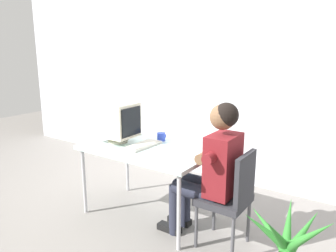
{
  "coord_description": "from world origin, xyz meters",
  "views": [
    {
      "loc": [
        1.97,
        -2.5,
        1.73
      ],
      "look_at": [
        0.24,
        0.0,
        1.0
      ],
      "focal_mm": 35.39,
      "sensor_mm": 36.0,
      "label": 1
    }
  ],
  "objects_px": {
    "desk": "(148,152)",
    "office_chair": "(231,195)",
    "crt_monitor": "(117,120)",
    "desk_mug": "(161,137)",
    "person_seated": "(211,167)",
    "keyboard": "(143,145)"
  },
  "relations": [
    {
      "from": "office_chair",
      "to": "crt_monitor",
      "type": "bearing_deg",
      "value": 179.4
    },
    {
      "from": "desk_mug",
      "to": "keyboard",
      "type": "bearing_deg",
      "value": -93.94
    },
    {
      "from": "desk",
      "to": "keyboard",
      "type": "height_order",
      "value": "keyboard"
    },
    {
      "from": "keyboard",
      "to": "desk_mug",
      "type": "relative_size",
      "value": 4.34
    },
    {
      "from": "desk",
      "to": "office_chair",
      "type": "bearing_deg",
      "value": -2.92
    },
    {
      "from": "crt_monitor",
      "to": "office_chair",
      "type": "distance_m",
      "value": 1.39
    },
    {
      "from": "keyboard",
      "to": "office_chair",
      "type": "distance_m",
      "value": 1.01
    },
    {
      "from": "crt_monitor",
      "to": "keyboard",
      "type": "relative_size",
      "value": 0.97
    },
    {
      "from": "crt_monitor",
      "to": "office_chair",
      "type": "relative_size",
      "value": 0.47
    },
    {
      "from": "crt_monitor",
      "to": "person_seated",
      "type": "xyz_separation_m",
      "value": [
        1.11,
        -0.01,
        -0.28
      ]
    },
    {
      "from": "crt_monitor",
      "to": "desk_mug",
      "type": "height_order",
      "value": "crt_monitor"
    },
    {
      "from": "desk",
      "to": "desk_mug",
      "type": "distance_m",
      "value": 0.29
    },
    {
      "from": "keyboard",
      "to": "person_seated",
      "type": "xyz_separation_m",
      "value": [
        0.78,
        -0.03,
        -0.05
      ]
    },
    {
      "from": "keyboard",
      "to": "desk_mug",
      "type": "xyz_separation_m",
      "value": [
        0.02,
        0.29,
        0.03
      ]
    },
    {
      "from": "desk",
      "to": "office_chair",
      "type": "xyz_separation_m",
      "value": [
        0.93,
        -0.05,
        -0.2
      ]
    },
    {
      "from": "desk",
      "to": "keyboard",
      "type": "bearing_deg",
      "value": -158.36
    },
    {
      "from": "keyboard",
      "to": "desk_mug",
      "type": "bearing_deg",
      "value": 86.06
    },
    {
      "from": "desk",
      "to": "office_chair",
      "type": "relative_size",
      "value": 1.47
    },
    {
      "from": "keyboard",
      "to": "person_seated",
      "type": "relative_size",
      "value": 0.33
    },
    {
      "from": "person_seated",
      "to": "desk",
      "type": "bearing_deg",
      "value": 176.32
    },
    {
      "from": "crt_monitor",
      "to": "keyboard",
      "type": "bearing_deg",
      "value": 2.7
    },
    {
      "from": "desk",
      "to": "office_chair",
      "type": "height_order",
      "value": "office_chair"
    }
  ]
}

